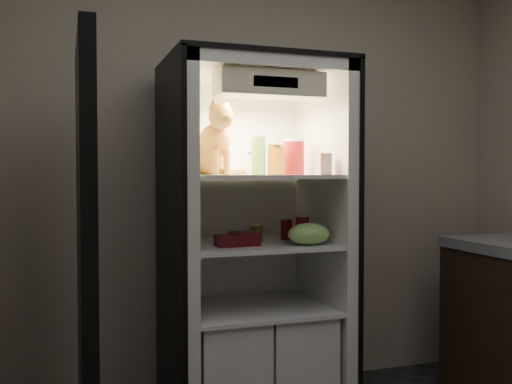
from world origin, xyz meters
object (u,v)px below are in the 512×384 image
soda_can_b (303,229)px  soda_can_c (302,228)px  soda_can_a (286,229)px  grape_bag (309,234)px  pepper_jar (294,157)px  tabby_cat (211,147)px  mayo_tub (256,163)px  parmesan_shaker (258,156)px  refrigerator (251,269)px  salsa_jar (276,160)px  condiment_jar (256,233)px  berry_box_right (244,239)px  berry_box_left (227,241)px  cream_carton (324,164)px

soda_can_b → soda_can_c: (-0.02, -0.04, 0.01)m
soda_can_a → grape_bag: (0.02, -0.24, -0.00)m
pepper_jar → grape_bag: (-0.02, -0.23, -0.39)m
tabby_cat → mayo_tub: 0.31m
mayo_tub → soda_can_a: mayo_tub is taller
parmesan_shaker → soda_can_c: (0.24, -0.03, -0.38)m
refrigerator → soda_can_a: (0.20, -0.01, 0.20)m
salsa_jar → condiment_jar: salsa_jar is taller
berry_box_right → mayo_tub: bearing=59.3°
grape_bag → berry_box_right: size_ratio=1.69×
tabby_cat → soda_can_c: bearing=-21.7°
mayo_tub → soda_can_c: 0.43m
berry_box_left → grape_bag: bearing=-10.2°
soda_can_c → condiment_jar: size_ratio=1.43×
mayo_tub → berry_box_left: mayo_tub is taller
tabby_cat → grape_bag: bearing=-41.4°
condiment_jar → grape_bag: (0.20, -0.21, 0.01)m
soda_can_a → soda_can_b: size_ratio=0.97×
parmesan_shaker → pepper_jar: size_ratio=1.03×
parmesan_shaker → grape_bag: parmesan_shaker is taller
berry_box_right → tabby_cat: bearing=134.0°
tabby_cat → salsa_jar: (0.33, -0.06, -0.06)m
tabby_cat → condiment_jar: (0.24, -0.02, -0.45)m
mayo_tub → parmesan_shaker: bearing=-104.5°
pepper_jar → tabby_cat: bearing=-179.3°
tabby_cat → berry_box_left: tabby_cat is taller
condiment_jar → grape_bag: bearing=-46.2°
salsa_jar → cream_carton: 0.26m
tabby_cat → soda_can_c: size_ratio=2.87×
mayo_tub → salsa_jar: size_ratio=0.79×
mayo_tub → berry_box_right: size_ratio=0.95×
soda_can_c → berry_box_right: size_ratio=1.03×
parmesan_shaker → soda_can_c: parmesan_shaker is taller
parmesan_shaker → soda_can_a: 0.43m
mayo_tub → cream_carton: (0.24, -0.35, -0.01)m
soda_can_a → berry_box_left: (-0.38, -0.17, -0.03)m
grape_bag → soda_can_b: bearing=73.9°
parmesan_shaker → soda_can_a: (0.18, 0.05, -0.39)m
parmesan_shaker → soda_can_c: size_ratio=1.47×
mayo_tub → soda_can_c: mayo_tub is taller
soda_can_a → cream_carton: bearing=-68.4°
mayo_tub → condiment_jar: (-0.04, -0.13, -0.36)m
salsa_jar → grape_bag: (0.11, -0.17, -0.37)m
cream_carton → berry_box_left: (-0.48, 0.08, -0.38)m
parmesan_shaker → soda_can_b: (0.26, 0.01, -0.39)m
refrigerator → condiment_jar: 0.20m
soda_can_b → berry_box_right: size_ratio=0.90×
refrigerator → parmesan_shaker: refrigerator is taller
cream_carton → pepper_jar: bearing=103.3°
soda_can_c → berry_box_left: (-0.44, -0.09, -0.04)m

